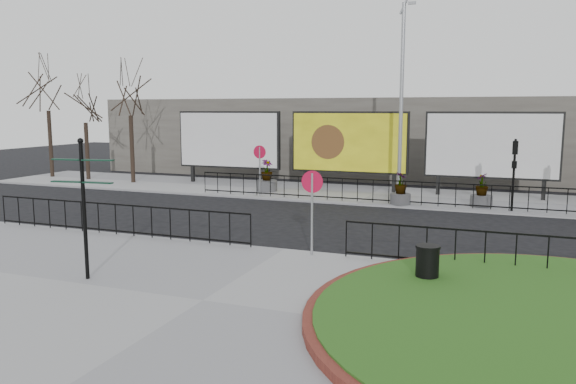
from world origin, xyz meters
The scene contains 24 objects.
ground centered at (0.00, 0.00, 0.00)m, with size 90.00×90.00×0.00m, color black.
pavement_near centered at (0.00, -5.00, 0.06)m, with size 30.00×10.00×0.12m, color gray.
pavement_far centered at (0.00, 12.00, 0.06)m, with size 44.00×6.00×0.12m, color gray.
brick_edge centered at (7.50, -4.00, 0.21)m, with size 10.40×10.40×0.18m, color maroon.
grass_lawn centered at (7.50, -4.00, 0.23)m, with size 10.00×10.00×0.22m, color #1D5115.
railing_near_left centered at (-6.00, -0.30, 0.67)m, with size 10.00×0.10×1.10m, color black, non-canonical shape.
railing_near_right centered at (6.50, -0.30, 0.67)m, with size 9.00×0.10×1.10m, color black, non-canonical shape.
railing_far centered at (1.00, 9.30, 0.67)m, with size 18.00×0.10×1.10m, color black, non-canonical shape.
speed_sign_far centered at (-5.00, 9.40, 1.92)m, with size 0.64×0.07×2.47m.
speed_sign_near centered at (1.00, -0.40, 1.92)m, with size 0.64×0.07×2.47m.
billboard_left centered at (-8.50, 12.97, 2.60)m, with size 6.20×0.31×4.10m.
billboard_mid centered at (-1.50, 12.97, 2.60)m, with size 6.20×0.31×4.10m.
billboard_right centered at (5.50, 12.97, 2.60)m, with size 6.20×0.31×4.10m.
lamp_post centered at (1.51, 11.00, 4.83)m, with size 0.74×0.18×9.23m.
signal_pole_a centered at (6.50, 9.34, 2.10)m, with size 0.22×0.26×3.00m.
tree_left centered at (-14.00, 11.50, 3.62)m, with size 2.00×2.00×7.00m, color #2D2119, non-canonical shape.
tree_mid centered at (-17.50, 11.80, 3.22)m, with size 2.00×2.00×6.20m, color #2D2119, non-canonical shape.
tree_far centered at (-20.50, 12.00, 3.87)m, with size 2.00×2.00×7.50m, color #2D2119, non-canonical shape.
building_backdrop centered at (0.00, 22.00, 2.50)m, with size 40.00×10.00×5.00m, color #605B54.
fingerpost_sign centered at (-3.50, -4.62, 2.24)m, with size 1.65×0.48×3.52m.
litter_bin centered at (4.50, -2.09, 0.62)m, with size 0.59×0.59×0.98m.
planter_a centered at (-5.32, 11.00, 0.70)m, with size 1.08×1.08×1.63m.
planter_b centered at (1.86, 9.40, 0.67)m, with size 0.92×0.92×1.45m.
planter_c centered at (5.26, 10.06, 0.66)m, with size 0.95×0.95×1.47m.
Camera 1 is at (6.08, -15.49, 4.32)m, focal length 35.00 mm.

